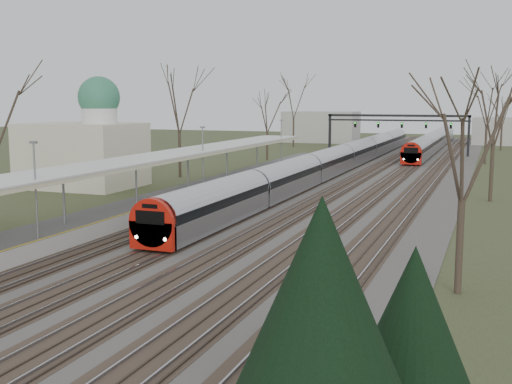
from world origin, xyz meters
The scene contains 11 objects.
track_bed centered at (0.26, 55.00, 0.06)m, with size 24.00×160.00×0.22m.
platform centered at (-9.05, 37.50, 0.50)m, with size 3.50×69.00×1.00m, color #9E9B93.
canopy centered at (-9.05, 32.99, 3.93)m, with size 4.10×50.00×3.11m.
dome_building centered at (-21.71, 38.00, 3.72)m, with size 10.00×8.00×10.30m.
signal_gantry centered at (0.29, 84.99, 4.91)m, with size 21.00×0.59×6.08m.
evergreen_clump centered at (11.92, -1.20, 3.27)m, with size 5.90×7.10×6.50m.
tree_west_far centered at (-17.00, 48.00, 8.02)m, with size 5.50×5.50×11.33m.
tree_east_near centered at (13.00, 15.00, 6.55)m, with size 4.50×4.50×9.27m.
tree_east_far centered at (14.00, 42.00, 7.29)m, with size 5.00×5.00×10.30m.
train_near centered at (-2.50, 61.36, 1.48)m, with size 2.62×90.21×3.05m.
train_far centered at (4.50, 97.78, 1.48)m, with size 2.62×60.21×3.05m.
Camera 1 is at (14.19, -12.39, 8.07)m, focal length 45.00 mm.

